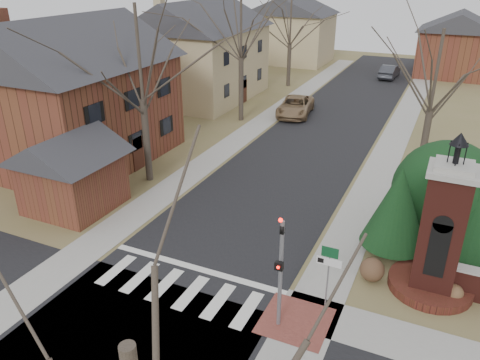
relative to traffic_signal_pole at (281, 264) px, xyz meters
The scene contains 26 objects.
ground 5.05m from the traffic_signal_pole, behind, with size 120.00×120.00×0.00m, color brown.
main_street 22.01m from the traffic_signal_pole, 101.35° to the left, with size 8.00×70.00×0.01m, color black.
cross_street 6.16m from the traffic_signal_pole, 140.28° to the right, with size 120.00×8.00×0.01m, color black.
crosswalk_zone 5.02m from the traffic_signal_pole, behind, with size 8.00×2.20×0.02m, color silver.
stop_bar 5.30m from the traffic_signal_pole, 158.11° to the left, with size 8.00×0.35×0.02m, color silver.
sidewalk_right_main 21.60m from the traffic_signal_pole, 87.59° to the left, with size 2.00×60.00×0.02m, color gray.
sidewalk_left 23.58m from the traffic_signal_pole, 113.91° to the left, with size 2.00×60.00×0.02m, color gray.
curb_apron 2.66m from the traffic_signal_pole, 40.52° to the left, with size 2.40×2.40×0.02m, color brown.
traffic_signal_pole is the anchor object (origin of this frame).
sign_post 2.02m from the traffic_signal_pole, 47.57° to the left, with size 0.90×0.07×2.75m.
brick_gate_monument 6.47m from the traffic_signal_pole, 43.24° to the left, with size 3.20×3.20×6.47m.
house_brick_left 19.81m from the traffic_signal_pole, 151.43° to the left, with size 9.80×11.80×9.42m.
house_stucco_left 31.92m from the traffic_signal_pole, 123.97° to the left, with size 9.80×12.80×9.28m.
garage_left 13.40m from the traffic_signal_pole, 163.01° to the left, with size 4.80×4.80×4.29m.
house_distant_left 50.18m from the traffic_signal_pole, 108.98° to the left, with size 10.80×8.80×8.53m.
house_distant_right 47.58m from the traffic_signal_pole, 85.55° to the left, with size 8.80×8.80×7.30m.
evergreen_near 7.06m from the traffic_signal_pole, 65.72° to the left, with size 2.80×2.80×4.10m.
evergreen_mass 10.09m from the traffic_signal_pole, 62.23° to the left, with size 4.80×4.80×4.80m, color #103217.
bare_tree_0 14.99m from the traffic_signal_pole, 143.29° to the left, with size 8.05×8.05×11.15m.
bare_tree_1 24.83m from the traffic_signal_pole, 117.81° to the left, with size 8.40×8.40×11.64m.
bare_tree_2 36.66m from the traffic_signal_pole, 108.92° to the left, with size 7.35×7.35×10.19m.
bare_tree_3 16.28m from the traffic_signal_pole, 78.28° to the left, with size 7.00×7.00×9.70m.
pickup_truck 25.85m from the traffic_signal_pole, 107.38° to the left, with size 2.54×5.51×1.53m, color #8C6E4C.
distant_car 42.77m from the traffic_signal_pole, 93.62° to the left, with size 1.57×4.52×1.49m, color #393C42.
dry_shrub_left 5.18m from the traffic_signal_pole, 58.17° to the left, with size 0.97×0.97×0.97m, color brown.
dry_shrub_right 7.22m from the traffic_signal_pole, 35.91° to the left, with size 0.69×0.69×0.69m, color brown.
Camera 1 is at (8.49, -11.72, 11.60)m, focal length 35.00 mm.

